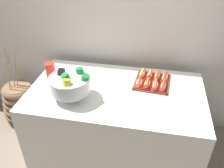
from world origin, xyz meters
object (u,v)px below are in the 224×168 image
at_px(floor_vase, 21,104).
at_px(hot_dog_2, 155,85).
at_px(cup_stack, 51,72).
at_px(hot_dog_3, 163,86).
at_px(hot_dog_7, 165,77).
at_px(hot_dog_1, 147,84).
at_px(hot_dog_5, 150,75).
at_px(hot_dog_6, 157,76).
at_px(punch_bowl, 70,84).
at_px(serving_tray, 152,82).
at_px(hot_dog_4, 142,74).
at_px(hot_dog_0, 139,83).
at_px(buffet_table, 116,120).

relative_size(floor_vase, hot_dog_2, 5.22).
height_order(hot_dog_2, cup_stack, cup_stack).
relative_size(floor_vase, hot_dog_3, 5.49).
bearing_deg(hot_dog_7, floor_vase, -179.41).
bearing_deg(hot_dog_1, hot_dog_5, 85.37).
bearing_deg(hot_dog_1, hot_dog_6, 60.93).
bearing_deg(punch_bowl, hot_dog_2, 21.74).
relative_size(floor_vase, serving_tray, 2.50).
xyz_separation_m(floor_vase, hot_dog_1, (1.50, -0.14, 0.57)).
xyz_separation_m(serving_tray, hot_dog_5, (-0.03, 0.09, 0.03)).
bearing_deg(punch_bowl, hot_dog_5, 34.82).
relative_size(hot_dog_1, hot_dog_3, 0.94).
distance_m(hot_dog_3, hot_dog_6, 0.18).
bearing_deg(hot_dog_1, hot_dog_3, -4.63).
bearing_deg(hot_dog_1, serving_tray, 60.93).
xyz_separation_m(hot_dog_1, hot_dog_6, (0.09, 0.16, 0.00)).
relative_size(hot_dog_4, punch_bowl, 0.48).
bearing_deg(punch_bowl, hot_dog_6, 31.64).
height_order(floor_vase, hot_dog_7, floor_vase).
bearing_deg(hot_dog_5, serving_tray, -70.18).
distance_m(serving_tray, hot_dog_7, 0.14).
xyz_separation_m(hot_dog_5, punch_bowl, (-0.66, -0.46, 0.11)).
height_order(hot_dog_0, hot_dog_2, same).
bearing_deg(hot_dog_2, hot_dog_6, 85.37).
xyz_separation_m(hot_dog_4, hot_dog_7, (0.22, -0.02, -0.00)).
relative_size(buffet_table, hot_dog_3, 9.20).
height_order(hot_dog_0, cup_stack, cup_stack).
height_order(hot_dog_4, hot_dog_6, hot_dog_6).
bearing_deg(hot_dog_3, hot_dog_6, 109.82).
xyz_separation_m(serving_tray, hot_dog_3, (0.11, -0.09, 0.03)).
xyz_separation_m(floor_vase, hot_dog_3, (1.65, -0.15, 0.57)).
height_order(buffet_table, hot_dog_4, hot_dog_4).
bearing_deg(hot_dog_2, hot_dog_5, 109.82).
height_order(floor_vase, hot_dog_0, floor_vase).
height_order(buffet_table, hot_dog_3, hot_dog_3).
xyz_separation_m(hot_dog_7, punch_bowl, (-0.81, -0.44, 0.11)).
height_order(hot_dog_4, punch_bowl, punch_bowl).
xyz_separation_m(hot_dog_1, punch_bowl, (-0.64, -0.29, 0.11)).
bearing_deg(punch_bowl, hot_dog_1, 24.44).
height_order(hot_dog_5, hot_dog_6, hot_dog_6).
bearing_deg(hot_dog_5, buffet_table, -136.46).
distance_m(serving_tray, hot_dog_0, 0.14).
relative_size(hot_dog_4, hot_dog_5, 1.07).
bearing_deg(punch_bowl, floor_vase, 153.37).
distance_m(buffet_table, hot_dog_1, 0.50).
xyz_separation_m(serving_tray, hot_dog_4, (-0.11, 0.09, 0.03)).
bearing_deg(hot_dog_4, hot_dog_3, -40.88).
relative_size(buffet_table, hot_dog_0, 9.77).
distance_m(hot_dog_0, cup_stack, 0.86).
relative_size(hot_dog_5, hot_dog_6, 1.00).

